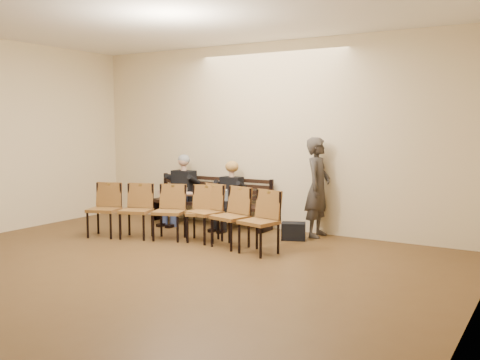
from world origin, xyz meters
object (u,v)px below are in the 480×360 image
object	(u,v)px
seated_woman	(229,198)
laptop	(177,196)
chair_row_front	(230,217)
water_bottle	(226,202)
passerby	(318,180)
bag	(293,231)
seated_man	(181,189)
chair_row_back	(152,212)
bench	(209,214)

from	to	relation	value
seated_woman	laptop	size ratio (longest dim) A/B	3.80
chair_row_front	seated_woman	bearing A→B (deg)	136.41
water_bottle	passerby	world-z (taller)	passerby
laptop	bag	size ratio (longest dim) A/B	0.77
laptop	passerby	world-z (taller)	passerby
laptop	seated_man	bearing A→B (deg)	101.41
chair_row_front	passerby	bearing A→B (deg)	72.91
laptop	chair_row_back	world-z (taller)	chair_row_back
bench	laptop	world-z (taller)	laptop
passerby	seated_woman	bearing A→B (deg)	93.59
seated_man	laptop	xyz separation A→B (m)	(0.03, -0.17, -0.12)
bench	chair_row_back	xyz separation A→B (m)	(-0.12, -1.56, 0.25)
water_bottle	laptop	bearing A→B (deg)	175.88
bag	chair_row_back	xyz separation A→B (m)	(-2.12, -1.19, 0.33)
seated_woman	chair_row_front	size ratio (longest dim) A/B	0.67
laptop	passerby	bearing A→B (deg)	7.79
bag	chair_row_front	distance (m)	1.26
seated_man	water_bottle	distance (m)	1.27
seated_woman	passerby	distance (m)	1.78
bench	chair_row_front	world-z (taller)	chair_row_front
passerby	chair_row_back	size ratio (longest dim) A/B	0.87
passerby	chair_row_front	xyz separation A→B (m)	(-0.87, -1.50, -0.52)
bag	chair_row_back	size ratio (longest dim) A/B	0.17
bench	chair_row_back	size ratio (longest dim) A/B	1.12
chair_row_front	laptop	bearing A→B (deg)	163.46
water_bottle	bag	size ratio (longest dim) A/B	0.54
seated_man	chair_row_front	distance (m)	2.36
seated_man	water_bottle	world-z (taller)	seated_man
chair_row_back	bag	bearing A→B (deg)	10.08
seated_woman	laptop	xyz separation A→B (m)	(-1.10, -0.17, -0.02)
laptop	chair_row_front	distance (m)	2.24
bench	passerby	distance (m)	2.38
seated_man	seated_woman	xyz separation A→B (m)	(1.14, 0.00, -0.10)
laptop	bag	distance (m)	2.61
seated_man	seated_woman	distance (m)	1.14
seated_man	water_bottle	size ratio (longest dim) A/B	6.25
seated_woman	chair_row_front	xyz separation A→B (m)	(0.84, -1.28, -0.10)
laptop	water_bottle	xyz separation A→B (m)	(1.21, -0.09, -0.00)
seated_man	bag	xyz separation A→B (m)	(2.61, -0.25, -0.54)
laptop	chair_row_back	size ratio (longest dim) A/B	0.13
laptop	bench	bearing A→B (deg)	26.58
bag	chair_row_back	bearing A→B (deg)	-150.74
bench	water_bottle	distance (m)	0.81
water_bottle	bag	distance (m)	1.43
seated_woman	bench	bearing A→B (deg)	167.25
seated_woman	water_bottle	size ratio (longest dim) A/B	5.36
bench	seated_woman	xyz separation A→B (m)	(0.53, -0.12, 0.36)
laptop	chair_row_front	world-z (taller)	chair_row_front
laptop	chair_row_front	bearing A→B (deg)	-29.81
seated_man	passerby	xyz separation A→B (m)	(2.85, 0.22, 0.32)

